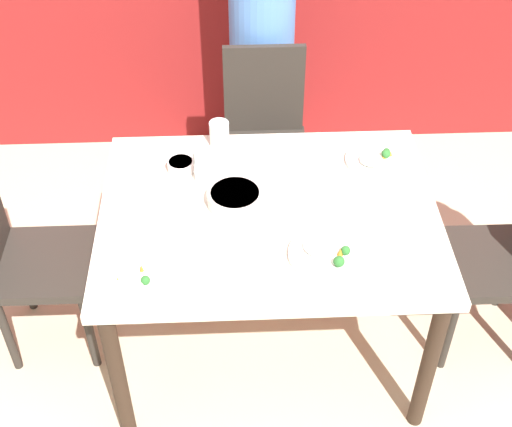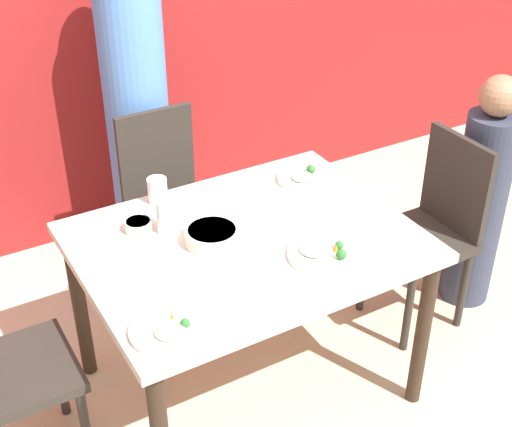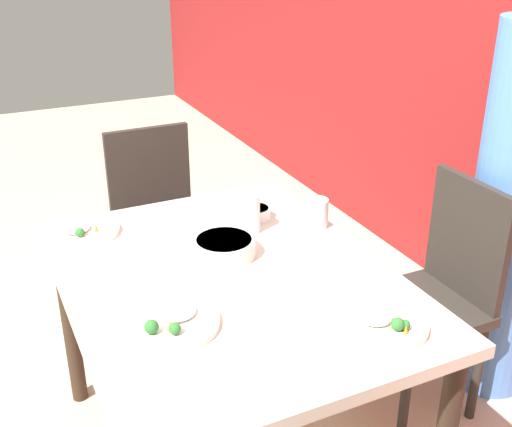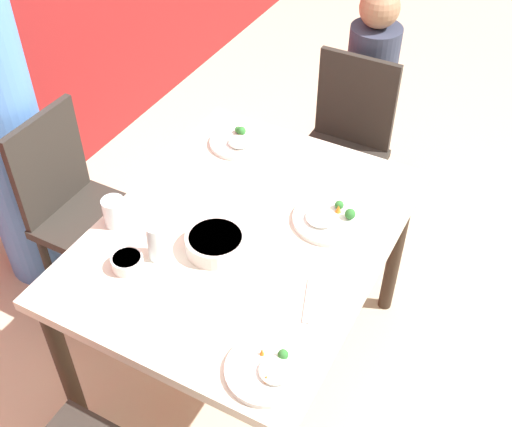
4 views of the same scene
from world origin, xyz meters
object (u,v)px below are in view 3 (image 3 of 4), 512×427
chair_adult_spot (437,291)px  plate_rice_adult (83,231)px  bowl_curry (224,247)px  glass_water_tall (250,214)px

chair_adult_spot → plate_rice_adult: bearing=-113.5°
bowl_curry → glass_water_tall: (-0.12, 0.15, 0.04)m
plate_rice_adult → glass_water_tall: 0.58m
chair_adult_spot → glass_water_tall: bearing=-113.4°
plate_rice_adult → glass_water_tall: bearing=66.4°
chair_adult_spot → glass_water_tall: size_ratio=6.64×
chair_adult_spot → plate_rice_adult: (-0.50, -1.16, 0.27)m
chair_adult_spot → bowl_curry: bearing=-101.1°
chair_adult_spot → plate_rice_adult: chair_adult_spot is taller
glass_water_tall → plate_rice_adult: bearing=-113.6°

